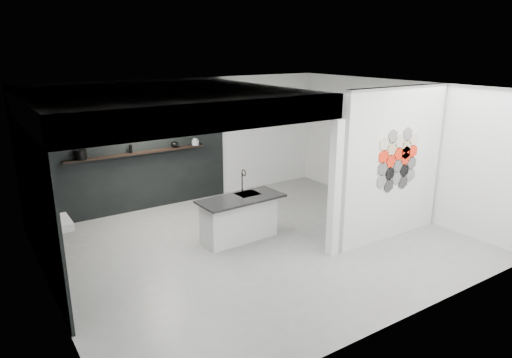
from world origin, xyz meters
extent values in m
cube|color=slate|center=(0.00, 0.00, -0.01)|extent=(7.00, 6.00, 0.01)
cube|color=silver|center=(2.23, -1.00, 1.40)|extent=(2.45, 0.15, 2.80)
cube|color=black|center=(-1.30, 2.97, 1.18)|extent=(4.40, 0.04, 2.35)
cube|color=black|center=(-3.47, 1.00, 1.18)|extent=(0.04, 4.00, 2.35)
cube|color=silver|center=(-1.30, 1.00, 2.55)|extent=(4.40, 4.00, 0.40)
cube|color=silver|center=(0.82, -1.00, 1.18)|extent=(0.16, 0.16, 2.35)
cube|color=silver|center=(-1.30, -0.92, 2.55)|extent=(4.40, 0.16, 0.40)
cube|color=silver|center=(-3.24, 0.80, 0.85)|extent=(0.40, 0.60, 0.12)
cube|color=black|center=(-1.20, 2.87, 1.30)|extent=(3.00, 0.15, 0.04)
cube|color=silver|center=(-0.20, 0.41, 0.40)|extent=(1.42, 0.57, 0.80)
cube|color=black|center=(-0.20, 0.34, 0.82)|extent=(1.61, 0.76, 0.04)
cube|color=black|center=(0.03, 0.47, 0.83)|extent=(0.43, 0.37, 0.01)
cylinder|color=black|center=(0.02, 0.65, 1.02)|extent=(0.02, 0.02, 0.37)
torus|color=black|center=(0.02, 0.60, 1.21)|extent=(0.02, 0.13, 0.13)
cylinder|color=black|center=(-2.35, 2.87, 1.42)|extent=(0.25, 0.25, 0.19)
ellipsoid|color=black|center=(-0.36, 2.87, 1.39)|extent=(0.21, 0.21, 0.14)
cylinder|color=gray|center=(0.15, 2.87, 1.38)|extent=(0.20, 0.20, 0.11)
cylinder|color=gray|center=(0.15, 2.87, 1.39)|extent=(0.13, 0.13, 0.15)
cylinder|color=black|center=(-1.34, 2.87, 1.41)|extent=(0.08, 0.08, 0.17)
cylinder|color=black|center=(-2.29, 2.87, 1.37)|extent=(0.11, 0.11, 0.10)
cylinder|color=silver|center=(1.86, -1.09, 1.16)|extent=(0.26, 0.02, 0.26)
cylinder|color=black|center=(1.86, -1.09, 1.39)|extent=(0.26, 0.02, 0.26)
cylinder|color=red|center=(1.86, -1.09, 1.61)|extent=(0.26, 0.02, 0.26)
cylinder|color=beige|center=(1.86, -1.09, 1.84)|extent=(0.26, 0.02, 0.26)
cylinder|color=#2D2D2D|center=(2.06, -1.09, 1.05)|extent=(0.26, 0.02, 0.26)
cylinder|color=black|center=(2.06, -1.09, 1.27)|extent=(0.26, 0.02, 0.26)
cylinder|color=red|center=(2.06, -1.09, 1.50)|extent=(0.26, 0.02, 0.26)
cylinder|color=tan|center=(2.06, -1.09, 1.73)|extent=(0.26, 0.02, 0.26)
cylinder|color=#66635E|center=(2.06, -1.09, 1.95)|extent=(0.26, 0.02, 0.26)
cylinder|color=silver|center=(2.25, -1.09, 1.16)|extent=(0.26, 0.02, 0.26)
cylinder|color=black|center=(2.25, -1.09, 1.39)|extent=(0.26, 0.02, 0.26)
cylinder|color=red|center=(2.25, -1.09, 1.61)|extent=(0.26, 0.02, 0.26)
cylinder|color=beige|center=(2.25, -1.09, 1.84)|extent=(0.26, 0.02, 0.26)
cylinder|color=#2D2D2D|center=(2.44, -1.09, 1.05)|extent=(0.26, 0.02, 0.26)
cylinder|color=black|center=(2.44, -1.09, 1.27)|extent=(0.26, 0.02, 0.26)
cylinder|color=red|center=(2.44, -1.09, 1.50)|extent=(0.26, 0.02, 0.26)
cylinder|color=tan|center=(2.44, -1.09, 1.73)|extent=(0.26, 0.02, 0.26)
cylinder|color=#66635E|center=(2.44, -1.09, 1.95)|extent=(0.26, 0.02, 0.26)
cylinder|color=silver|center=(2.64, -1.09, 1.16)|extent=(0.26, 0.02, 0.26)
cylinder|color=black|center=(2.64, -1.09, 1.39)|extent=(0.26, 0.02, 0.26)
cylinder|color=red|center=(2.64, -1.09, 1.61)|extent=(0.26, 0.02, 0.26)
cylinder|color=beige|center=(2.64, -1.09, 1.84)|extent=(0.26, 0.02, 0.26)
cylinder|color=red|center=(2.44, -1.09, 1.61)|extent=(0.26, 0.02, 0.26)
camera|label=1|loc=(-4.27, -6.33, 3.48)|focal=32.00mm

